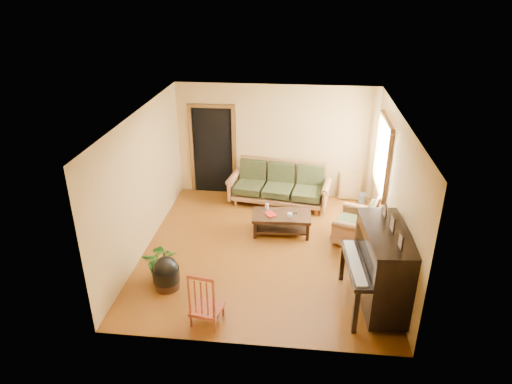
# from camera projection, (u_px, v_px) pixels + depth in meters

# --- Properties ---
(floor) EXTENTS (5.00, 5.00, 0.00)m
(floor) POSITION_uv_depth(u_px,v_px,m) (265.00, 249.00, 8.66)
(floor) COLOR #5D2F0C
(floor) RESTS_ON ground
(doorway) EXTENTS (1.08, 0.16, 2.05)m
(doorway) POSITION_uv_depth(u_px,v_px,m) (213.00, 151.00, 10.60)
(doorway) COLOR black
(doorway) RESTS_ON floor
(window) EXTENTS (0.12, 1.36, 1.46)m
(window) POSITION_uv_depth(u_px,v_px,m) (383.00, 156.00, 8.97)
(window) COLOR white
(window) RESTS_ON right_wall
(sofa) EXTENTS (2.32, 1.24, 0.95)m
(sofa) POSITION_uv_depth(u_px,v_px,m) (279.00, 185.00, 10.21)
(sofa) COLOR brown
(sofa) RESTS_ON floor
(coffee_table) EXTENTS (1.17, 0.67, 0.42)m
(coffee_table) POSITION_uv_depth(u_px,v_px,m) (281.00, 224.00, 9.13)
(coffee_table) COLOR black
(coffee_table) RESTS_ON floor
(armchair) EXTENTS (1.07, 1.10, 0.88)m
(armchair) POSITION_uv_depth(u_px,v_px,m) (355.00, 221.00, 8.77)
(armchair) COLOR brown
(armchair) RESTS_ON floor
(piano) EXTENTS (1.01, 1.57, 1.33)m
(piano) POSITION_uv_depth(u_px,v_px,m) (383.00, 269.00, 6.93)
(piano) COLOR black
(piano) RESTS_ON floor
(footstool) EXTENTS (0.59, 0.59, 0.42)m
(footstool) POSITION_uv_depth(u_px,v_px,m) (166.00, 276.00, 7.51)
(footstool) COLOR black
(footstool) RESTS_ON floor
(red_chair) EXTENTS (0.51, 0.54, 0.92)m
(red_chair) POSITION_uv_depth(u_px,v_px,m) (206.00, 296.00, 6.66)
(red_chair) COLOR maroon
(red_chair) RESTS_ON floor
(leaning_frame) EXTENTS (0.50, 0.16, 0.66)m
(leaning_frame) POSITION_uv_depth(u_px,v_px,m) (350.00, 186.00, 10.48)
(leaning_frame) COLOR #B2973B
(leaning_frame) RESTS_ON floor
(ceramic_crock) EXTENTS (0.23, 0.23, 0.23)m
(ceramic_crock) POSITION_uv_depth(u_px,v_px,m) (362.00, 198.00, 10.41)
(ceramic_crock) COLOR #3559A1
(ceramic_crock) RESTS_ON floor
(potted_plant) EXTENTS (0.67, 0.60, 0.65)m
(potted_plant) POSITION_uv_depth(u_px,v_px,m) (161.00, 261.00, 7.73)
(potted_plant) COLOR #245C1A
(potted_plant) RESTS_ON floor
(book) EXTENTS (0.28, 0.30, 0.02)m
(book) POSITION_uv_depth(u_px,v_px,m) (267.00, 215.00, 8.99)
(book) COLOR #A61A16
(book) RESTS_ON coffee_table
(candle) EXTENTS (0.09, 0.09, 0.12)m
(candle) POSITION_uv_depth(u_px,v_px,m) (267.00, 207.00, 9.22)
(candle) COLOR white
(candle) RESTS_ON coffee_table
(glass_jar) EXTENTS (0.13, 0.13, 0.07)m
(glass_jar) POSITION_uv_depth(u_px,v_px,m) (290.00, 215.00, 8.96)
(glass_jar) COLOR white
(glass_jar) RESTS_ON coffee_table
(remote) EXTENTS (0.15, 0.06, 0.01)m
(remote) POSITION_uv_depth(u_px,v_px,m) (293.00, 213.00, 9.09)
(remote) COLOR black
(remote) RESTS_ON coffee_table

